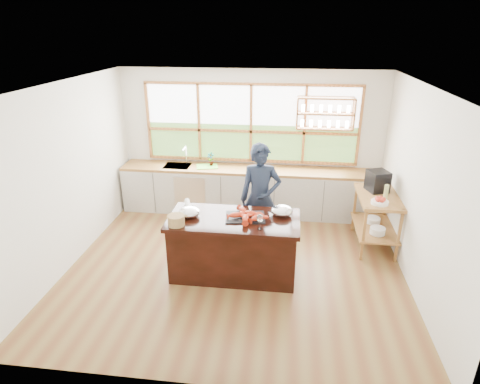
% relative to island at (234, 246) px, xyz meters
% --- Properties ---
extents(ground_plane, '(5.00, 5.00, 0.00)m').
position_rel_island_xyz_m(ground_plane, '(0.00, 0.20, -0.45)').
color(ground_plane, brown).
extents(room_shell, '(5.02, 4.52, 2.71)m').
position_rel_island_xyz_m(room_shell, '(0.02, 0.71, 1.30)').
color(room_shell, silver).
rests_on(room_shell, ground_plane).
extents(back_counter, '(4.90, 0.63, 0.90)m').
position_rel_island_xyz_m(back_counter, '(-0.02, 2.14, 0.00)').
color(back_counter, beige).
rests_on(back_counter, ground_plane).
extents(right_shelf_unit, '(0.62, 1.10, 0.90)m').
position_rel_island_xyz_m(right_shelf_unit, '(2.19, 1.09, 0.15)').
color(right_shelf_unit, '#A06536').
rests_on(right_shelf_unit, ground_plane).
extents(island, '(1.85, 0.90, 0.90)m').
position_rel_island_xyz_m(island, '(0.00, 0.00, 0.00)').
color(island, black).
rests_on(island, ground_plane).
extents(cook, '(0.68, 0.48, 1.77)m').
position_rel_island_xyz_m(cook, '(0.32, 0.78, 0.43)').
color(cook, '#182032').
rests_on(cook, ground_plane).
extents(potted_plant, '(0.16, 0.13, 0.27)m').
position_rel_island_xyz_m(potted_plant, '(-0.75, 2.20, 0.58)').
color(potted_plant, slate).
rests_on(potted_plant, back_counter).
extents(cutting_board, '(0.46, 0.39, 0.01)m').
position_rel_island_xyz_m(cutting_board, '(-0.81, 2.14, 0.45)').
color(cutting_board, '#64CE3A').
rests_on(cutting_board, back_counter).
extents(espresso_machine, '(0.39, 0.40, 0.34)m').
position_rel_island_xyz_m(espresso_machine, '(2.19, 1.30, 0.62)').
color(espresso_machine, black).
rests_on(espresso_machine, right_shelf_unit).
extents(wine_bottle, '(0.08, 0.08, 0.27)m').
position_rel_island_xyz_m(wine_bottle, '(2.24, 0.89, 0.58)').
color(wine_bottle, '#A9B560').
rests_on(wine_bottle, right_shelf_unit).
extents(fruit_bowl, '(0.26, 0.26, 0.11)m').
position_rel_island_xyz_m(fruit_bowl, '(2.14, 0.77, 0.49)').
color(fruit_bowl, white).
rests_on(fruit_bowl, right_shelf_unit).
extents(slate_board, '(0.60, 0.46, 0.02)m').
position_rel_island_xyz_m(slate_board, '(0.16, 0.04, 0.45)').
color(slate_board, black).
rests_on(slate_board, island).
extents(lobster_pile, '(0.52, 0.48, 0.08)m').
position_rel_island_xyz_m(lobster_pile, '(0.18, 0.01, 0.50)').
color(lobster_pile, '#CC3B06').
rests_on(lobster_pile, slate_board).
extents(mixing_bowl_left, '(0.30, 0.30, 0.14)m').
position_rel_island_xyz_m(mixing_bowl_left, '(-0.63, -0.01, 0.51)').
color(mixing_bowl_left, silver).
rests_on(mixing_bowl_left, island).
extents(mixing_bowl_right, '(0.31, 0.31, 0.15)m').
position_rel_island_xyz_m(mixing_bowl_right, '(0.67, 0.19, 0.51)').
color(mixing_bowl_right, silver).
rests_on(mixing_bowl_right, island).
extents(wine_glass, '(0.08, 0.08, 0.22)m').
position_rel_island_xyz_m(wine_glass, '(0.39, -0.28, 0.61)').
color(wine_glass, white).
rests_on(wine_glass, island).
extents(wicker_basket, '(0.23, 0.23, 0.15)m').
position_rel_island_xyz_m(wicker_basket, '(-0.74, -0.30, 0.52)').
color(wicker_basket, '#9C754A').
rests_on(wicker_basket, island).
extents(parchment_roll, '(0.17, 0.31, 0.08)m').
position_rel_island_xyz_m(parchment_roll, '(-0.74, 0.30, 0.49)').
color(parchment_roll, silver).
rests_on(parchment_roll, island).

